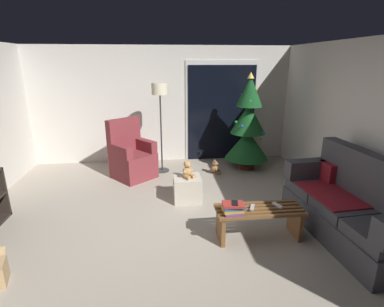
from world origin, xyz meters
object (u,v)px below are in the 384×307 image
object	(u,v)px
couch	(352,208)
ottoman	(187,188)
floor_lamp	(160,98)
teddy_bear_honey	(188,170)
christmas_tree	(248,128)
teddy_bear_chestnut_by_tree	(215,168)
coffee_table	(259,218)
remote_white	(278,205)
remote_silver	(252,207)
book_stack	(233,208)
cell_phone	(235,203)
armchair	(132,157)

from	to	relation	value
couch	ottoman	xyz separation A→B (m)	(-1.97, 1.29, -0.20)
floor_lamp	teddy_bear_honey	bearing A→B (deg)	-74.05
christmas_tree	ottoman	bearing A→B (deg)	-135.30
teddy_bear_honey	teddy_bear_chestnut_by_tree	xyz separation A→B (m)	(0.66, 1.12, -0.39)
coffee_table	remote_white	xyz separation A→B (m)	(0.25, 0.04, 0.15)
couch	ottoman	world-z (taller)	couch
couch	remote_silver	size ratio (longest dim) A/B	12.77
remote_silver	book_stack	xyz separation A→B (m)	(-0.27, -0.09, 0.06)
couch	teddy_bear_chestnut_by_tree	world-z (taller)	couch
book_stack	ottoman	size ratio (longest dim) A/B	0.63
remote_silver	cell_phone	xyz separation A→B (m)	(-0.25, -0.10, 0.13)
remote_silver	book_stack	size ratio (longest dim) A/B	0.56
couch	armchair	xyz separation A→B (m)	(-2.95, 2.41, 0.00)
couch	cell_phone	size ratio (longest dim) A/B	13.83
christmas_tree	teddy_bear_chestnut_by_tree	xyz separation A→B (m)	(-0.71, -0.25, -0.76)
remote_silver	ottoman	world-z (taller)	remote_silver
book_stack	teddy_bear_honey	size ratio (longest dim) A/B	0.97
ottoman	teddy_bear_honey	distance (m)	0.32
remote_silver	teddy_bear_chestnut_by_tree	distance (m)	2.31
armchair	floor_lamp	distance (m)	1.28
teddy_bear_chestnut_by_tree	remote_white	bearing A→B (deg)	-80.52
remote_white	floor_lamp	world-z (taller)	floor_lamp
book_stack	remote_white	bearing A→B (deg)	10.32
remote_white	armchair	size ratio (longest dim) A/B	0.14
couch	floor_lamp	world-z (taller)	floor_lamp
floor_lamp	teddy_bear_honey	distance (m)	1.75
floor_lamp	teddy_bear_chestnut_by_tree	world-z (taller)	floor_lamp
book_stack	cell_phone	distance (m)	0.07
remote_silver	armchair	size ratio (longest dim) A/B	0.14
cell_phone	armchair	world-z (taller)	armchair
remote_silver	remote_white	world-z (taller)	same
christmas_tree	cell_phone	bearing A→B (deg)	-109.28
book_stack	christmas_tree	world-z (taller)	christmas_tree
remote_silver	couch	bearing A→B (deg)	18.86
christmas_tree	armchair	xyz separation A→B (m)	(-2.35, -0.24, -0.47)
couch	teddy_bear_honey	world-z (taller)	couch
remote_white	cell_phone	size ratio (longest dim) A/B	1.08
ottoman	cell_phone	bearing A→B (deg)	-70.28
remote_white	teddy_bear_honey	size ratio (longest dim) A/B	0.55
ottoman	teddy_bear_chestnut_by_tree	xyz separation A→B (m)	(0.67, 1.12, -0.08)
remote_white	cell_phone	distance (m)	0.62
christmas_tree	remote_silver	bearing A→B (deg)	-104.77
book_stack	armchair	size ratio (longest dim) A/B	0.25
couch	teddy_bear_honey	distance (m)	2.35
armchair	ottoman	distance (m)	1.50
book_stack	christmas_tree	distance (m)	2.82
christmas_tree	teddy_bear_chestnut_by_tree	bearing A→B (deg)	-160.66
floor_lamp	coffee_table	bearing A→B (deg)	-65.13
floor_lamp	christmas_tree	bearing A→B (deg)	-0.39
armchair	floor_lamp	bearing A→B (deg)	23.63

